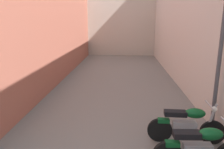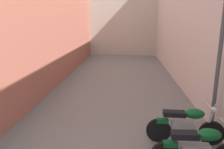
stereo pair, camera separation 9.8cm
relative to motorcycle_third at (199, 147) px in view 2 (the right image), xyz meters
name	(u,v)px [view 2 (the right image)]	position (x,y,z in m)	size (l,w,h in m)	color
ground_plane	(115,104)	(-1.84, 3.46, -0.50)	(34.41, 34.41, 0.00)	slate
building_right	(193,6)	(1.14, 5.46, 2.99)	(0.45, 18.41, 6.98)	beige
building_far_end	(123,24)	(-1.84, 15.66, 2.13)	(8.56, 2.00, 5.25)	beige
motorcycle_third	(199,147)	(0.00, 0.00, 0.00)	(1.85, 0.58, 1.04)	black
motorcycle_fourth	(186,124)	(0.00, 0.99, 0.00)	(1.85, 0.58, 1.04)	black
street_lamp	(217,38)	(0.69, 1.47, 2.02)	(0.79, 0.18, 4.27)	#47474C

